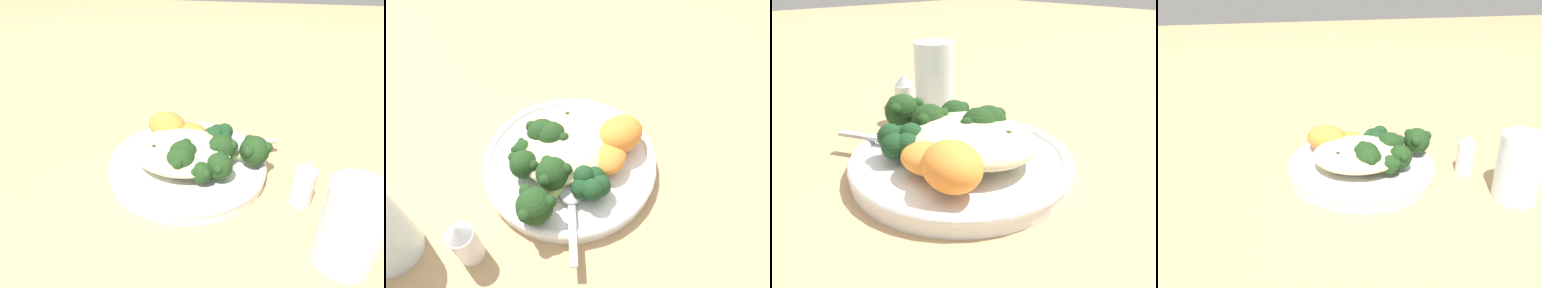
{
  "view_description": "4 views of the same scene",
  "coord_description": "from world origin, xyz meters",
  "views": [
    {
      "loc": [
        -0.09,
        0.36,
        0.29
      ],
      "look_at": [
        -0.0,
        -0.02,
        0.04
      ],
      "focal_mm": 28.0,
      "sensor_mm": 36.0,
      "label": 1
    },
    {
      "loc": [
        -0.22,
        -0.13,
        0.35
      ],
      "look_at": [
        -0.0,
        -0.02,
        0.05
      ],
      "focal_mm": 28.0,
      "sensor_mm": 36.0,
      "label": 2
    },
    {
      "loc": [
        0.27,
        -0.25,
        0.2
      ],
      "look_at": [
        0.01,
        -0.01,
        0.04
      ],
      "focal_mm": 35.0,
      "sensor_mm": 36.0,
      "label": 3
    },
    {
      "loc": [
        0.14,
        0.52,
        0.31
      ],
      "look_at": [
        0.02,
        -0.01,
        0.05
      ],
      "focal_mm": 35.0,
      "sensor_mm": 36.0,
      "label": 4
    }
  ],
  "objects": [
    {
      "name": "ground_plane",
      "position": [
        0.0,
        0.0,
        0.0
      ],
      "size": [
        4.0,
        4.0,
        0.0
      ],
      "primitive_type": "plane",
      "color": "tan"
    },
    {
      "name": "plate",
      "position": [
        0.0,
        -0.01,
        0.01
      ],
      "size": [
        0.24,
        0.24,
        0.02
      ],
      "color": "white",
      "rests_on": "ground_plane"
    },
    {
      "name": "quinoa_mound",
      "position": [
        0.01,
        0.0,
        0.04
      ],
      "size": [
        0.15,
        0.13,
        0.03
      ],
      "primitive_type": "ellipsoid",
      "color": "beige",
      "rests_on": "plate"
    },
    {
      "name": "broccoli_stalk_0",
      "position": [
        0.03,
        0.0,
        0.03
      ],
      "size": [
        0.07,
        0.09,
        0.03
      ],
      "rotation": [
        0.0,
        0.0,
        0.9
      ],
      "color": "#9EBC66",
      "rests_on": "plate"
    },
    {
      "name": "broccoli_stalk_1",
      "position": [
        0.0,
        0.03,
        0.04
      ],
      "size": [
        0.04,
        0.1,
        0.04
      ],
      "rotation": [
        0.0,
        0.0,
        1.53
      ],
      "color": "#9EBC66",
      "rests_on": "plate"
    },
    {
      "name": "broccoli_stalk_2",
      "position": [
        0.0,
        0.02,
        0.04
      ],
      "size": [
        0.04,
        0.09,
        0.04
      ],
      "rotation": [
        0.0,
        0.0,
        1.58
      ],
      "color": "#9EBC66",
      "rests_on": "plate"
    },
    {
      "name": "broccoli_stalk_3",
      "position": [
        -0.02,
        0.03,
        0.03
      ],
      "size": [
        0.06,
        0.11,
        0.03
      ],
      "rotation": [
        0.0,
        0.0,
        1.95
      ],
      "color": "#9EBC66",
      "rests_on": "plate"
    },
    {
      "name": "broccoli_stalk_4",
      "position": [
        -0.05,
        0.02,
        0.04
      ],
      "size": [
        0.08,
        0.1,
        0.04
      ],
      "rotation": [
        0.0,
        0.0,
        2.26
      ],
      "color": "#9EBC66",
      "rests_on": "plate"
    },
    {
      "name": "broccoli_stalk_5",
      "position": [
        -0.05,
        -0.01,
        0.04
      ],
      "size": [
        0.09,
        0.06,
        0.04
      ],
      "rotation": [
        0.0,
        0.0,
        2.69
      ],
      "color": "#9EBC66",
      "rests_on": "plate"
    },
    {
      "name": "broccoli_stalk_6",
      "position": [
        -0.09,
        -0.02,
        0.04
      ],
      "size": [
        0.13,
        0.05,
        0.04
      ],
      "rotation": [
        0.0,
        0.0,
        2.94
      ],
      "color": "#9EBC66",
      "rests_on": "plate"
    },
    {
      "name": "sweet_potato_chunk_0",
      "position": [
        0.05,
        -0.06,
        0.04
      ],
      "size": [
        0.08,
        0.08,
        0.04
      ],
      "primitive_type": "ellipsoid",
      "rotation": [
        0.0,
        0.0,
        5.9
      ],
      "color": "orange",
      "rests_on": "plate"
    },
    {
      "name": "sweet_potato_chunk_1",
      "position": [
        0.01,
        -0.06,
        0.04
      ],
      "size": [
        0.07,
        0.06,
        0.03
      ],
      "primitive_type": "ellipsoid",
      "rotation": [
        0.0,
        0.0,
        3.35
      ],
      "color": "orange",
      "rests_on": "plate"
    },
    {
      "name": "kale_tuft",
      "position": [
        -0.04,
        -0.06,
        0.04
      ],
      "size": [
        0.05,
        0.05,
        0.03
      ],
      "color": "#193D1E",
      "rests_on": "plate"
    },
    {
      "name": "spoon",
      "position": [
        -0.06,
        -0.04,
        0.03
      ],
      "size": [
        0.11,
        0.07,
        0.01
      ],
      "rotation": [
        0.0,
        0.0,
        3.65
      ],
      "color": "#A3A3A8",
      "rests_on": "plate"
    },
    {
      "name": "salt_shaker",
      "position": [
        -0.17,
        0.03,
        0.03
      ],
      "size": [
        0.03,
        0.03,
        0.07
      ],
      "color": "white",
      "rests_on": "ground_plane"
    }
  ]
}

